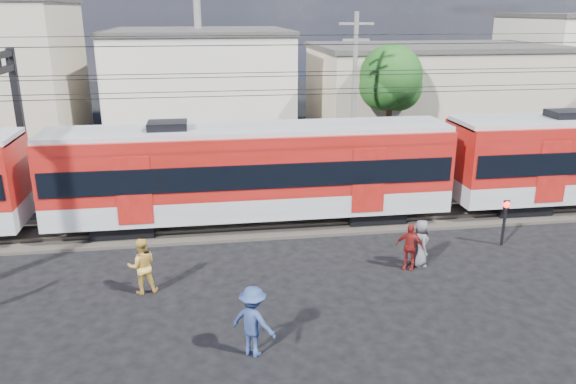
% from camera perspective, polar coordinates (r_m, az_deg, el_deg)
% --- Properties ---
extents(ground, '(120.00, 120.00, 0.00)m').
position_cam_1_polar(ground, '(16.37, -0.78, -13.57)').
color(ground, black).
rests_on(ground, ground).
extents(track_bed, '(70.00, 3.40, 0.12)m').
position_cam_1_polar(track_bed, '(23.49, -3.45, -3.25)').
color(track_bed, '#2D2823').
rests_on(track_bed, ground).
extents(rail_near, '(70.00, 0.12, 0.12)m').
position_cam_1_polar(rail_near, '(22.75, -3.28, -3.64)').
color(rail_near, '#59544C').
rests_on(rail_near, track_bed).
extents(rail_far, '(70.00, 0.12, 0.12)m').
position_cam_1_polar(rail_far, '(24.15, -3.62, -2.34)').
color(rail_far, '#59544C').
rests_on(rail_far, track_bed).
extents(commuter_train, '(50.30, 3.08, 4.17)m').
position_cam_1_polar(commuter_train, '(22.76, -3.23, 2.27)').
color(commuter_train, black).
rests_on(commuter_train, ground).
extents(catenary, '(70.00, 9.30, 7.52)m').
position_cam_1_polar(catenary, '(23.10, -25.80, 7.70)').
color(catenary, black).
rests_on(catenary, ground).
extents(building_midwest, '(12.24, 12.24, 7.30)m').
position_cam_1_polar(building_midwest, '(41.11, -8.87, 10.96)').
color(building_midwest, beige).
rests_on(building_midwest, ground).
extents(building_mideast, '(16.32, 10.20, 6.30)m').
position_cam_1_polar(building_mideast, '(41.36, 14.27, 9.97)').
color(building_mideast, tan).
rests_on(building_mideast, ground).
extents(utility_pole_mid, '(1.80, 0.24, 8.50)m').
position_cam_1_polar(utility_pole_mid, '(30.14, 6.73, 10.22)').
color(utility_pole_mid, slate).
rests_on(utility_pole_mid, ground).
extents(tree_near, '(3.82, 3.64, 6.72)m').
position_cam_1_polar(tree_near, '(33.99, 10.65, 11.13)').
color(tree_near, '#382619').
rests_on(tree_near, ground).
extents(pedestrian_b, '(0.99, 0.83, 1.84)m').
position_cam_1_polar(pedestrian_b, '(18.33, -14.62, -7.28)').
color(pedestrian_b, gold).
rests_on(pedestrian_b, ground).
extents(pedestrian_c, '(1.43, 1.32, 1.94)m').
position_cam_1_polar(pedestrian_c, '(14.77, -3.57, -13.00)').
color(pedestrian_c, navy).
rests_on(pedestrian_c, ground).
extents(pedestrian_d, '(1.03, 0.86, 1.65)m').
position_cam_1_polar(pedestrian_d, '(19.78, 12.23, -5.46)').
color(pedestrian_d, maroon).
rests_on(pedestrian_d, ground).
extents(pedestrian_e, '(0.58, 0.86, 1.70)m').
position_cam_1_polar(pedestrian_e, '(20.10, 13.30, -5.08)').
color(pedestrian_e, '#505156').
rests_on(pedestrian_e, ground).
extents(crossing_signal, '(0.26, 0.26, 1.81)m').
position_cam_1_polar(crossing_signal, '(22.62, 21.20, -2.12)').
color(crossing_signal, black).
rests_on(crossing_signal, ground).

